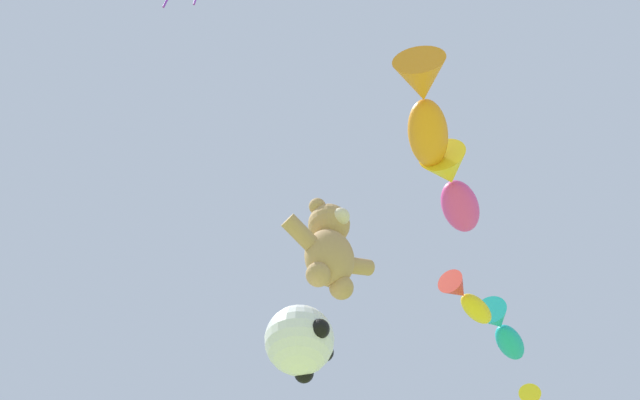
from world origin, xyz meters
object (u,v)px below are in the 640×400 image
at_px(fish_kite_magenta, 454,188).
at_px(fish_kite_teal, 503,331).
at_px(fish_kite_tangerine, 425,108).
at_px(soccer_ball_kite, 300,340).
at_px(teddy_bear_kite, 330,247).
at_px(fish_kite_goldfin, 467,299).

relative_size(fish_kite_magenta, fish_kite_teal, 0.99).
bearing_deg(fish_kite_teal, fish_kite_tangerine, -151.89).
bearing_deg(soccer_ball_kite, teddy_bear_kite, -38.65).
distance_m(soccer_ball_kite, fish_kite_teal, 9.60).
bearing_deg(teddy_bear_kite, fish_kite_tangerine, -48.41).
xyz_separation_m(fish_kite_tangerine, fish_kite_magenta, (1.96, 1.04, 0.09)).
height_order(fish_kite_goldfin, fish_kite_teal, fish_kite_teal).
relative_size(fish_kite_tangerine, fish_kite_teal, 1.02).
xyz_separation_m(teddy_bear_kite, fish_kite_goldfin, (5.25, 1.31, 2.63)).
bearing_deg(fish_kite_teal, teddy_bear_kite, -165.02).
distance_m(soccer_ball_kite, fish_kite_tangerine, 5.56).
bearing_deg(teddy_bear_kite, fish_kite_goldfin, 14.06).
bearing_deg(fish_kite_goldfin, teddy_bear_kite, -165.94).
relative_size(fish_kite_goldfin, fish_kite_teal, 0.78).
bearing_deg(soccer_ball_kite, fish_kite_magenta, -9.73).
bearing_deg(teddy_bear_kite, fish_kite_magenta, -6.24).
height_order(fish_kite_magenta, fish_kite_teal, fish_kite_magenta).
distance_m(fish_kite_magenta, fish_kite_teal, 5.07).
xyz_separation_m(fish_kite_tangerine, fish_kite_teal, (6.43, 3.43, -0.06)).
bearing_deg(fish_kite_magenta, fish_kite_teal, 28.21).
relative_size(fish_kite_tangerine, fish_kite_goldfin, 1.30).
height_order(soccer_ball_kite, fish_kite_goldfin, fish_kite_goldfin).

